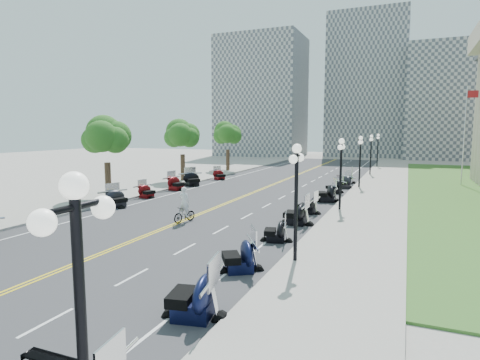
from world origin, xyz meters
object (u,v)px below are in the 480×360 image
at_px(flagpole, 464,137).
at_px(motorcycle_n_3, 239,254).
at_px(cyclist_rider, 184,191).
at_px(bicycle, 184,214).

bearing_deg(flagpole, motorcycle_n_3, -109.48).
xyz_separation_m(flagpole, cyclist_rider, (-17.70, -25.12, -3.07)).
height_order(motorcycle_n_3, bicycle, motorcycle_n_3).
bearing_deg(motorcycle_n_3, bicycle, -168.13).
bearing_deg(bicycle, cyclist_rider, 0.00).
xyz_separation_m(motorcycle_n_3, bicycle, (-6.47, 6.65, -0.22)).
height_order(motorcycle_n_3, cyclist_rider, cyclist_rider).
height_order(flagpole, motorcycle_n_3, flagpole).
bearing_deg(motorcycle_n_3, flagpole, 128.21).
xyz_separation_m(flagpole, bicycle, (-17.70, -25.12, -4.50)).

